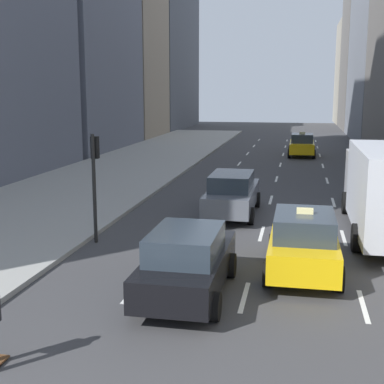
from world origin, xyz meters
TOP-DOWN VIEW (x-y plane):
  - sidewalk_left at (-7.00, 27.00)m, footprint 8.00×66.00m
  - lane_markings at (2.60, 23.00)m, footprint 5.72×56.00m
  - taxi_lead at (4.00, 37.11)m, footprint 2.02×4.40m
  - taxi_second at (4.00, 10.13)m, footprint 2.02×4.40m
  - sedan_black_near at (1.20, 7.88)m, footprint 2.02×4.59m
  - sedan_silver_behind at (1.20, 16.71)m, footprint 2.02×4.96m
  - traffic_light_pole at (-2.75, 11.94)m, footprint 0.24×0.42m

SIDE VIEW (x-z plane):
  - lane_markings at x=2.60m, z-range 0.00..0.01m
  - sidewalk_left at x=-7.00m, z-range 0.00..0.15m
  - sedan_black_near at x=1.20m, z-range 0.02..1.72m
  - taxi_lead at x=4.00m, z-range -0.05..1.82m
  - taxi_second at x=4.00m, z-range -0.05..1.82m
  - sedan_silver_behind at x=1.20m, z-range 0.02..1.76m
  - traffic_light_pole at x=-2.75m, z-range 0.61..4.21m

